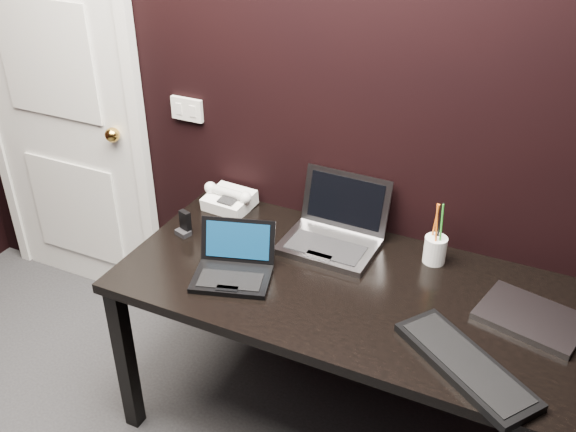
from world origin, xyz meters
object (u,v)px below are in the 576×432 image
at_px(silver_laptop, 333,233).
at_px(ext_keyboard, 465,365).
at_px(netbook, 234,267).
at_px(desk_phone, 229,199).
at_px(mobile_phone, 185,226).
at_px(closed_laptop, 531,318).
at_px(pen_cup, 435,249).
at_px(desk, 350,302).
at_px(door, 58,101).

bearing_deg(silver_laptop, ext_keyboard, -37.00).
xyz_separation_m(netbook, desk_phone, (-0.26, 0.42, 0.01)).
relative_size(netbook, silver_laptop, 0.92).
distance_m(silver_laptop, mobile_phone, 0.60).
bearing_deg(closed_laptop, desk_phone, 170.45).
height_order(silver_laptop, closed_laptop, silver_laptop).
height_order(netbook, pen_cup, pen_cup).
xyz_separation_m(silver_laptop, pen_cup, (0.39, 0.05, 0.01)).
height_order(netbook, closed_laptop, netbook).
bearing_deg(mobile_phone, ext_keyboard, -13.06).
bearing_deg(desk_phone, mobile_phone, -102.31).
xyz_separation_m(desk, desk_phone, (-0.67, 0.29, 0.12)).
bearing_deg(desk, mobile_phone, 177.43).
xyz_separation_m(door, pen_cup, (1.88, -0.10, -0.25)).
xyz_separation_m(mobile_phone, pen_cup, (0.96, 0.24, 0.02)).
bearing_deg(door, netbook, -22.24).
bearing_deg(netbook, closed_laptop, 11.46).
relative_size(door, pen_cup, 8.53).
distance_m(closed_laptop, mobile_phone, 1.34).
bearing_deg(desk_phone, door, 175.19).
height_order(door, silver_laptop, door).
height_order(door, desk_phone, door).
bearing_deg(mobile_phone, pen_cup, 14.15).
relative_size(mobile_phone, pen_cup, 0.41).
distance_m(mobile_phone, pen_cup, 0.99).
bearing_deg(silver_laptop, door, 174.26).
height_order(ext_keyboard, mobile_phone, mobile_phone).
bearing_deg(ext_keyboard, desk, 152.13).
distance_m(door, pen_cup, 1.90).
height_order(desk, ext_keyboard, ext_keyboard).
relative_size(desk_phone, pen_cup, 0.94).
bearing_deg(mobile_phone, desk_phone, 77.69).
bearing_deg(mobile_phone, desk, -2.57).
xyz_separation_m(desk, silver_laptop, (-0.16, 0.23, 0.13)).
relative_size(ext_keyboard, closed_laptop, 1.31).
bearing_deg(ext_keyboard, netbook, 172.61).
bearing_deg(door, silver_laptop, -5.74).
xyz_separation_m(netbook, mobile_phone, (-0.32, 0.16, 0.00)).
xyz_separation_m(silver_laptop, mobile_phone, (-0.57, -0.19, -0.01)).
distance_m(desk, desk_phone, 0.75).
height_order(door, ext_keyboard, door).
bearing_deg(netbook, pen_cup, 32.30).
bearing_deg(desk, desk_phone, 156.51).
height_order(mobile_phone, pen_cup, pen_cup).
xyz_separation_m(desk_phone, mobile_phone, (-0.06, -0.26, -0.00)).
distance_m(silver_laptop, desk_phone, 0.52).
bearing_deg(closed_laptop, door, 172.48).
relative_size(silver_laptop, closed_laptop, 0.98).
height_order(closed_laptop, desk_phone, desk_phone).
relative_size(door, silver_laptop, 5.80).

